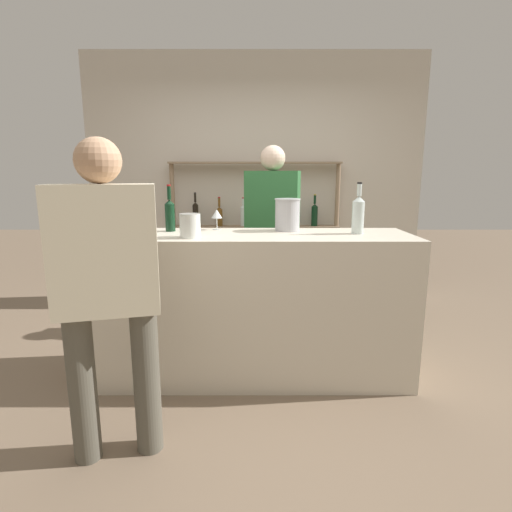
# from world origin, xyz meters

# --- Properties ---
(ground_plane) EXTENTS (16.00, 16.00, 0.00)m
(ground_plane) POSITION_xyz_m (0.00, 0.00, 0.00)
(ground_plane) COLOR #7A6651
(bar_counter) EXTENTS (2.22, 0.66, 1.06)m
(bar_counter) POSITION_xyz_m (0.00, 0.00, 0.53)
(bar_counter) COLOR beige
(bar_counter) RESTS_ON ground_plane
(back_wall) EXTENTS (3.82, 0.12, 2.80)m
(back_wall) POSITION_xyz_m (0.00, 1.93, 1.40)
(back_wall) COLOR beige
(back_wall) RESTS_ON ground_plane
(back_shelf) EXTENTS (1.91, 0.18, 1.61)m
(back_shelf) POSITION_xyz_m (0.01, 1.75, 1.07)
(back_shelf) COLOR #897056
(back_shelf) RESTS_ON ground_plane
(counter_bottle_0) EXTENTS (0.07, 0.07, 0.35)m
(counter_bottle_0) POSITION_xyz_m (-0.91, 0.02, 1.19)
(counter_bottle_0) COLOR silver
(counter_bottle_0) RESTS_ON bar_counter
(counter_bottle_1) EXTENTS (0.08, 0.08, 0.36)m
(counter_bottle_1) POSITION_xyz_m (0.73, 0.02, 1.20)
(counter_bottle_1) COLOR silver
(counter_bottle_1) RESTS_ON bar_counter
(counter_bottle_2) EXTENTS (0.07, 0.07, 0.34)m
(counter_bottle_2) POSITION_xyz_m (-0.62, 0.14, 1.19)
(counter_bottle_2) COLOR black
(counter_bottle_2) RESTS_ON bar_counter
(wine_glass) EXTENTS (0.08, 0.08, 0.16)m
(wine_glass) POSITION_xyz_m (-0.29, 0.23, 1.18)
(wine_glass) COLOR silver
(wine_glass) RESTS_ON bar_counter
(ice_bucket) EXTENTS (0.19, 0.19, 0.24)m
(ice_bucket) POSITION_xyz_m (0.24, 0.17, 1.18)
(ice_bucket) COLOR #B2B2B7
(ice_bucket) RESTS_ON bar_counter
(cork_jar) EXTENTS (0.14, 0.14, 0.16)m
(cork_jar) POSITION_xyz_m (-0.43, -0.16, 1.14)
(cork_jar) COLOR silver
(cork_jar) RESTS_ON bar_counter
(server_behind_counter) EXTENTS (0.52, 0.32, 1.73)m
(server_behind_counter) POSITION_xyz_m (0.16, 0.92, 1.01)
(server_behind_counter) COLOR black
(server_behind_counter) RESTS_ON ground_plane
(customer_left) EXTENTS (0.53, 0.33, 1.64)m
(customer_left) POSITION_xyz_m (-0.72, -0.89, 0.95)
(customer_left) COLOR #575347
(customer_left) RESTS_ON ground_plane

